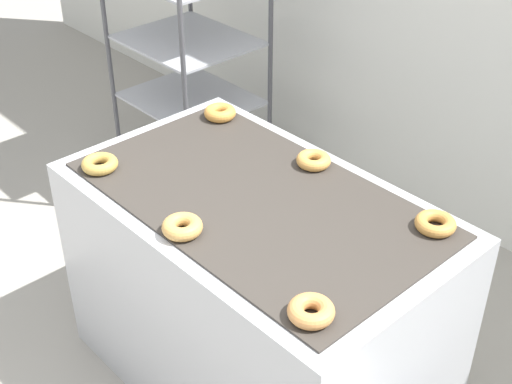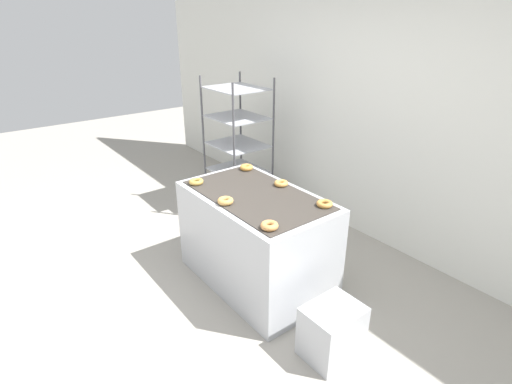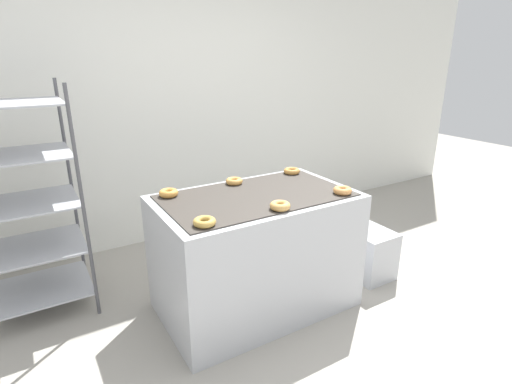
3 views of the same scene
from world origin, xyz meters
name	(u,v)px [view 1 (image 1 of 3)]	position (x,y,z in m)	size (l,w,h in m)	color
fryer_machine	(256,296)	(0.00, 0.65, 0.43)	(1.33, 0.80, 0.85)	#B7BABF
baking_rack_cart	(188,41)	(-1.33, 1.40, 0.81)	(0.67, 0.57, 1.58)	#4C4C51
donut_near_left	(100,164)	(-0.50, 0.37, 0.87)	(0.13, 0.13, 0.04)	#BC9443
donut_near_center	(182,227)	(-0.01, 0.35, 0.88)	(0.13, 0.13, 0.04)	tan
donut_near_right	(311,311)	(0.51, 0.37, 0.88)	(0.13, 0.13, 0.04)	#CF8B4B
donut_far_left	(220,113)	(-0.51, 0.92, 0.88)	(0.13, 0.13, 0.05)	gold
donut_far_center	(314,160)	(-0.01, 0.93, 0.87)	(0.12, 0.12, 0.04)	gold
donut_far_right	(435,223)	(0.50, 0.93, 0.87)	(0.13, 0.13, 0.04)	#C3873F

